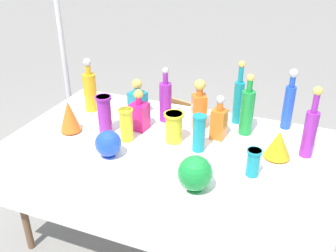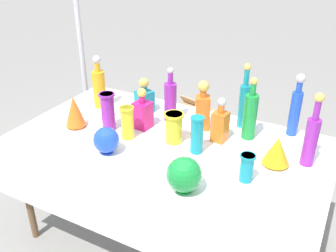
{
  "view_description": "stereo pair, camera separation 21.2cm",
  "coord_description": "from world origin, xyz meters",
  "px_view_note": "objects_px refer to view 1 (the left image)",
  "views": [
    {
      "loc": [
        0.69,
        -1.75,
        1.85
      ],
      "look_at": [
        0.0,
        0.0,
        0.86
      ],
      "focal_mm": 40.0,
      "sensor_mm": 36.0,
      "label": 1
    },
    {
      "loc": [
        0.88,
        -1.66,
        1.85
      ],
      "look_at": [
        0.0,
        0.0,
        0.86
      ],
      "focal_mm": 40.0,
      "sensor_mm": 36.0,
      "label": 2
    }
  ],
  "objects_px": {
    "tall_bottle_5": "(165,100)",
    "cardboard_box_behind_right": "(271,163)",
    "cardboard_box_behind_left": "(173,126)",
    "canopy_pole": "(63,54)",
    "tall_bottle_2": "(247,110)",
    "tall_bottle_4": "(310,129)",
    "slender_vase_4": "(199,132)",
    "round_bowl_0": "(195,173)",
    "square_decanter_1": "(199,106)",
    "slender_vase_3": "(126,124)",
    "fluted_vase_1": "(278,144)",
    "slender_vase_1": "(104,114)",
    "square_decanter_3": "(138,99)",
    "slender_vase_0": "(253,161)",
    "slender_vase_2": "(174,126)",
    "square_decanter_0": "(139,114)",
    "tall_bottle_1": "(90,89)",
    "fluted_vase_0": "(69,116)",
    "tall_bottle_0": "(239,98)",
    "square_decanter_2": "(219,121)",
    "tall_bottle_3": "(289,102)",
    "round_bowl_1": "(108,144)"
  },
  "relations": [
    {
      "from": "tall_bottle_5",
      "to": "cardboard_box_behind_right",
      "type": "distance_m",
      "value": 1.25
    },
    {
      "from": "cardboard_box_behind_left",
      "to": "canopy_pole",
      "type": "bearing_deg",
      "value": -145.0
    },
    {
      "from": "tall_bottle_2",
      "to": "tall_bottle_4",
      "type": "bearing_deg",
      "value": -19.8
    },
    {
      "from": "slender_vase_4",
      "to": "round_bowl_0",
      "type": "xyz_separation_m",
      "value": [
        0.09,
        -0.35,
        -0.02
      ]
    },
    {
      "from": "square_decanter_1",
      "to": "slender_vase_3",
      "type": "height_order",
      "value": "square_decanter_1"
    },
    {
      "from": "fluted_vase_1",
      "to": "cardboard_box_behind_right",
      "type": "height_order",
      "value": "fluted_vase_1"
    },
    {
      "from": "slender_vase_1",
      "to": "cardboard_box_behind_right",
      "type": "xyz_separation_m",
      "value": [
        0.92,
        1.03,
        -0.76
      ]
    },
    {
      "from": "square_decanter_3",
      "to": "fluted_vase_1",
      "type": "relative_size",
      "value": 1.5
    },
    {
      "from": "slender_vase_0",
      "to": "slender_vase_2",
      "type": "distance_m",
      "value": 0.51
    },
    {
      "from": "square_decanter_0",
      "to": "cardboard_box_behind_right",
      "type": "xyz_separation_m",
      "value": [
        0.75,
        0.9,
        -0.73
      ]
    },
    {
      "from": "tall_bottle_1",
      "to": "fluted_vase_0",
      "type": "xyz_separation_m",
      "value": [
        0.05,
        -0.31,
        -0.05
      ]
    },
    {
      "from": "tall_bottle_0",
      "to": "square_decanter_3",
      "type": "relative_size",
      "value": 1.68
    },
    {
      "from": "square_decanter_1",
      "to": "square_decanter_2",
      "type": "relative_size",
      "value": 1.15
    },
    {
      "from": "tall_bottle_2",
      "to": "slender_vase_0",
      "type": "height_order",
      "value": "tall_bottle_2"
    },
    {
      "from": "square_decanter_0",
      "to": "canopy_pole",
      "type": "bearing_deg",
      "value": 147.6
    },
    {
      "from": "tall_bottle_2",
      "to": "square_decanter_3",
      "type": "height_order",
      "value": "tall_bottle_2"
    },
    {
      "from": "tall_bottle_2",
      "to": "slender_vase_2",
      "type": "distance_m",
      "value": 0.44
    },
    {
      "from": "fluted_vase_0",
      "to": "cardboard_box_behind_right",
      "type": "height_order",
      "value": "fluted_vase_0"
    },
    {
      "from": "square_decanter_0",
      "to": "fluted_vase_1",
      "type": "distance_m",
      "value": 0.83
    },
    {
      "from": "canopy_pole",
      "to": "tall_bottle_0",
      "type": "bearing_deg",
      "value": -11.8
    },
    {
      "from": "slender_vase_1",
      "to": "canopy_pole",
      "type": "xyz_separation_m",
      "value": [
        -0.81,
        0.74,
        0.07
      ]
    },
    {
      "from": "square_decanter_1",
      "to": "slender_vase_1",
      "type": "distance_m",
      "value": 0.57
    },
    {
      "from": "slender_vase_0",
      "to": "slender_vase_1",
      "type": "distance_m",
      "value": 0.91
    },
    {
      "from": "round_bowl_0",
      "to": "square_decanter_2",
      "type": "bearing_deg",
      "value": 92.72
    },
    {
      "from": "fluted_vase_1",
      "to": "round_bowl_0",
      "type": "xyz_separation_m",
      "value": [
        -0.33,
        -0.42,
        0.01
      ]
    },
    {
      "from": "slender_vase_4",
      "to": "fluted_vase_0",
      "type": "relative_size",
      "value": 1.06
    },
    {
      "from": "tall_bottle_2",
      "to": "tall_bottle_3",
      "type": "relative_size",
      "value": 0.98
    },
    {
      "from": "square_decanter_0",
      "to": "slender_vase_0",
      "type": "bearing_deg",
      "value": -17.9
    },
    {
      "from": "slender_vase_3",
      "to": "slender_vase_4",
      "type": "bearing_deg",
      "value": 6.14
    },
    {
      "from": "square_decanter_0",
      "to": "tall_bottle_0",
      "type": "bearing_deg",
      "value": 29.49
    },
    {
      "from": "slender_vase_3",
      "to": "cardboard_box_behind_left",
      "type": "bearing_deg",
      "value": 98.87
    },
    {
      "from": "fluted_vase_0",
      "to": "fluted_vase_1",
      "type": "bearing_deg",
      "value": 7.46
    },
    {
      "from": "tall_bottle_5",
      "to": "slender_vase_2",
      "type": "xyz_separation_m",
      "value": [
        0.15,
        -0.23,
        -0.04
      ]
    },
    {
      "from": "slender_vase_4",
      "to": "cardboard_box_behind_left",
      "type": "xyz_separation_m",
      "value": [
        -0.62,
        1.26,
        -0.71
      ]
    },
    {
      "from": "tall_bottle_2",
      "to": "round_bowl_0",
      "type": "bearing_deg",
      "value": -99.97
    },
    {
      "from": "slender_vase_3",
      "to": "fluted_vase_1",
      "type": "bearing_deg",
      "value": 8.39
    },
    {
      "from": "tall_bottle_3",
      "to": "slender_vase_4",
      "type": "bearing_deg",
      "value": -132.95
    },
    {
      "from": "square_decanter_3",
      "to": "round_bowl_0",
      "type": "relative_size",
      "value": 1.38
    },
    {
      "from": "fluted_vase_0",
      "to": "fluted_vase_1",
      "type": "height_order",
      "value": "fluted_vase_0"
    },
    {
      "from": "slender_vase_1",
      "to": "round_bowl_0",
      "type": "height_order",
      "value": "slender_vase_1"
    },
    {
      "from": "fluted_vase_1",
      "to": "slender_vase_2",
      "type": "bearing_deg",
      "value": -176.31
    },
    {
      "from": "square_decanter_3",
      "to": "cardboard_box_behind_right",
      "type": "xyz_separation_m",
      "value": [
        0.86,
        0.71,
        -0.73
      ]
    },
    {
      "from": "slender_vase_2",
      "to": "round_bowl_0",
      "type": "bearing_deg",
      "value": -56.89
    },
    {
      "from": "tall_bottle_2",
      "to": "canopy_pole",
      "type": "xyz_separation_m",
      "value": [
        -1.59,
        0.44,
        0.04
      ]
    },
    {
      "from": "square_decanter_0",
      "to": "canopy_pole",
      "type": "xyz_separation_m",
      "value": [
        -0.98,
        0.62,
        0.09
      ]
    },
    {
      "from": "tall_bottle_5",
      "to": "fluted_vase_0",
      "type": "bearing_deg",
      "value": -143.43
    },
    {
      "from": "tall_bottle_4",
      "to": "slender_vase_0",
      "type": "bearing_deg",
      "value": -129.33
    },
    {
      "from": "tall_bottle_0",
      "to": "round_bowl_1",
      "type": "height_order",
      "value": "tall_bottle_0"
    },
    {
      "from": "tall_bottle_3",
      "to": "round_bowl_0",
      "type": "xyz_separation_m",
      "value": [
        -0.33,
        -0.8,
        -0.08
      ]
    },
    {
      "from": "slender_vase_2",
      "to": "canopy_pole",
      "type": "height_order",
      "value": "canopy_pole"
    }
  ]
}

